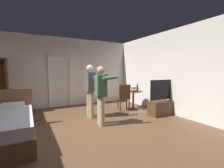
# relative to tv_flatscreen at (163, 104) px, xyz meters

# --- Properties ---
(ground_plane) EXTENTS (6.81, 6.81, 0.00)m
(ground_plane) POSITION_rel_tv_flatscreen_xyz_m (-2.72, -0.12, -0.35)
(ground_plane) COLOR brown
(wall_back) EXTENTS (6.29, 0.12, 2.88)m
(wall_back) POSITION_rel_tv_flatscreen_xyz_m (-2.72, 3.03, 1.09)
(wall_back) COLOR silver
(wall_back) RESTS_ON ground_plane
(wall_right) EXTENTS (0.12, 6.43, 2.88)m
(wall_right) POSITION_rel_tv_flatscreen_xyz_m (0.36, -0.12, 1.09)
(wall_right) COLOR silver
(wall_right) RESTS_ON ground_plane
(doorway_frame) EXTENTS (0.93, 0.08, 2.13)m
(doorway_frame) POSITION_rel_tv_flatscreen_xyz_m (-2.82, 2.95, 0.87)
(doorway_frame) COLOR white
(doorway_frame) RESTS_ON ground_plane
(tv_flatscreen) EXTENTS (1.14, 0.40, 1.20)m
(tv_flatscreen) POSITION_rel_tv_flatscreen_xyz_m (0.00, 0.00, 0.00)
(tv_flatscreen) COLOR #4C331E
(tv_flatscreen) RESTS_ON ground_plane
(side_table) EXTENTS (0.71, 0.71, 0.70)m
(side_table) POSITION_rel_tv_flatscreen_xyz_m (-0.33, 1.24, 0.13)
(side_table) COLOR brown
(side_table) RESTS_ON ground_plane
(laptop) EXTENTS (0.35, 0.36, 0.15)m
(laptop) POSITION_rel_tv_flatscreen_xyz_m (-0.36, 1.20, 0.40)
(laptop) COLOR black
(laptop) RESTS_ON side_table
(bottle_on_table) EXTENTS (0.06, 0.06, 0.30)m
(bottle_on_table) POSITION_rel_tv_flatscreen_xyz_m (-0.19, 1.16, 0.47)
(bottle_on_table) COLOR #1D4B30
(bottle_on_table) RESTS_ON side_table
(wooden_chair) EXTENTS (0.53, 0.53, 0.99)m
(wooden_chair) POSITION_rel_tv_flatscreen_xyz_m (-0.86, 1.10, 0.19)
(wooden_chair) COLOR #4C331E
(wooden_chair) RESTS_ON ground_plane
(person_blue_shirt) EXTENTS (0.58, 0.60, 1.61)m
(person_blue_shirt) POSITION_rel_tv_flatscreen_xyz_m (-2.26, 0.10, 0.56)
(person_blue_shirt) COLOR tan
(person_blue_shirt) RESTS_ON ground_plane
(person_striped_shirt) EXTENTS (0.70, 0.59, 1.68)m
(person_striped_shirt) POSITION_rel_tv_flatscreen_xyz_m (-2.25, 0.93, 0.62)
(person_striped_shirt) COLOR tan
(person_striped_shirt) RESTS_ON ground_plane
(suitcase_dark) EXTENTS (0.57, 0.46, 0.31)m
(suitcase_dark) POSITION_rel_tv_flatscreen_xyz_m (-4.47, 1.76, -0.20)
(suitcase_dark) COLOR black
(suitcase_dark) RESTS_ON ground_plane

